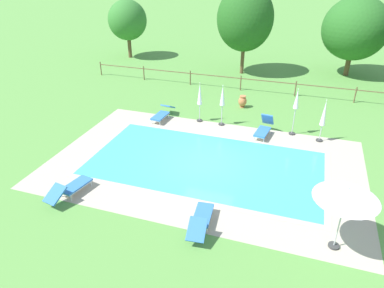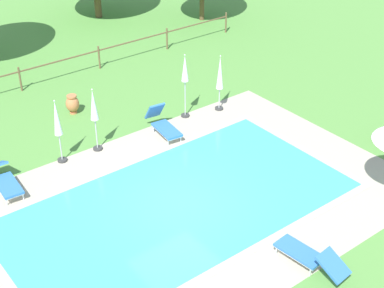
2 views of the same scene
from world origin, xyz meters
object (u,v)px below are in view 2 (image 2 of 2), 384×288
at_px(sun_lounger_north_near_steps, 4,179).
at_px(terracotta_urn_near_fence, 72,104).
at_px(patio_umbrella_closed_row_west, 57,122).
at_px(sun_lounger_north_far, 163,124).
at_px(sun_lounger_north_mid, 309,256).
at_px(patio_umbrella_closed_row_mid_west, 220,76).
at_px(patio_umbrella_closed_row_mid_east, 185,74).
at_px(patio_umbrella_closed_row_centre, 94,110).

relative_size(sun_lounger_north_near_steps, terracotta_urn_near_fence, 2.78).
bearing_deg(patio_umbrella_closed_row_west, sun_lounger_north_far, -9.33).
height_order(sun_lounger_north_mid, patio_umbrella_closed_row_mid_west, patio_umbrella_closed_row_mid_west).
distance_m(sun_lounger_north_mid, sun_lounger_north_far, 7.92).
bearing_deg(terracotta_urn_near_fence, patio_umbrella_closed_row_mid_east, -41.28).
distance_m(patio_umbrella_closed_row_west, patio_umbrella_closed_row_mid_east, 5.14).
height_order(patio_umbrella_closed_row_mid_east, terracotta_urn_near_fence, patio_umbrella_closed_row_mid_east).
distance_m(patio_umbrella_closed_row_west, patio_umbrella_closed_row_centre, 1.31).
bearing_deg(terracotta_urn_near_fence, patio_umbrella_closed_row_mid_west, -34.59).
bearing_deg(patio_umbrella_closed_row_centre, sun_lounger_north_mid, -80.41).
distance_m(sun_lounger_north_mid, patio_umbrella_closed_row_centre, 8.59).
bearing_deg(patio_umbrella_closed_row_west, patio_umbrella_closed_row_mid_east, -0.39).
height_order(sun_lounger_north_far, patio_umbrella_closed_row_mid_west, patio_umbrella_closed_row_mid_west).
xyz_separation_m(patio_umbrella_closed_row_centre, terracotta_urn_near_fence, (0.59, 2.89, -1.15)).
xyz_separation_m(patio_umbrella_closed_row_west, terracotta_urn_near_fence, (1.90, 2.81, -1.07)).
distance_m(patio_umbrella_closed_row_mid_east, terracotta_urn_near_fence, 4.51).
xyz_separation_m(patio_umbrella_closed_row_west, patio_umbrella_closed_row_mid_east, (5.13, -0.03, 0.27)).
bearing_deg(patio_umbrella_closed_row_mid_west, patio_umbrella_closed_row_mid_east, 165.98).
xyz_separation_m(patio_umbrella_closed_row_mid_west, terracotta_urn_near_fence, (-4.62, 3.19, -1.01)).
bearing_deg(patio_umbrella_closed_row_west, patio_umbrella_closed_row_centre, -3.61).
xyz_separation_m(sun_lounger_north_far, patio_umbrella_closed_row_mid_west, (2.81, 0.23, 1.02)).
bearing_deg(sun_lounger_north_near_steps, patio_umbrella_closed_row_centre, 4.74).
bearing_deg(patio_umbrella_closed_row_mid_west, sun_lounger_north_near_steps, 179.90).
bearing_deg(sun_lounger_north_far, sun_lounger_north_mid, -97.17).
height_order(patio_umbrella_closed_row_west, patio_umbrella_closed_row_mid_east, patio_umbrella_closed_row_mid_east).
distance_m(sun_lounger_north_far, terracotta_urn_near_fence, 3.87).
bearing_deg(patio_umbrella_closed_row_mid_east, patio_umbrella_closed_row_centre, -179.29).
bearing_deg(sun_lounger_north_mid, patio_umbrella_closed_row_mid_east, 74.04).
height_order(sun_lounger_north_mid, patio_umbrella_closed_row_west, patio_umbrella_closed_row_west).
bearing_deg(patio_umbrella_closed_row_mid_west, patio_umbrella_closed_row_centre, 176.72).
bearing_deg(patio_umbrella_closed_row_centre, patio_umbrella_closed_row_mid_east, 0.71).
bearing_deg(sun_lounger_north_near_steps, patio_umbrella_closed_row_mid_west, -0.10).
distance_m(sun_lounger_north_far, patio_umbrella_closed_row_mid_east, 2.04).
distance_m(sun_lounger_north_mid, patio_umbrella_closed_row_west, 8.96).
height_order(patio_umbrella_closed_row_west, terracotta_urn_near_fence, patio_umbrella_closed_row_west).
bearing_deg(sun_lounger_north_far, patio_umbrella_closed_row_mid_west, 4.65).
height_order(sun_lounger_north_far, patio_umbrella_closed_row_west, patio_umbrella_closed_row_west).
xyz_separation_m(patio_umbrella_closed_row_mid_east, terracotta_urn_near_fence, (-3.23, 2.84, -1.35)).
xyz_separation_m(sun_lounger_north_near_steps, patio_umbrella_closed_row_mid_west, (8.63, -0.02, 1.06)).
relative_size(sun_lounger_north_mid, patio_umbrella_closed_row_centre, 0.91).
relative_size(sun_lounger_north_mid, patio_umbrella_closed_row_mid_east, 0.83).
height_order(patio_umbrella_closed_row_mid_west, patio_umbrella_closed_row_centre, patio_umbrella_closed_row_centre).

